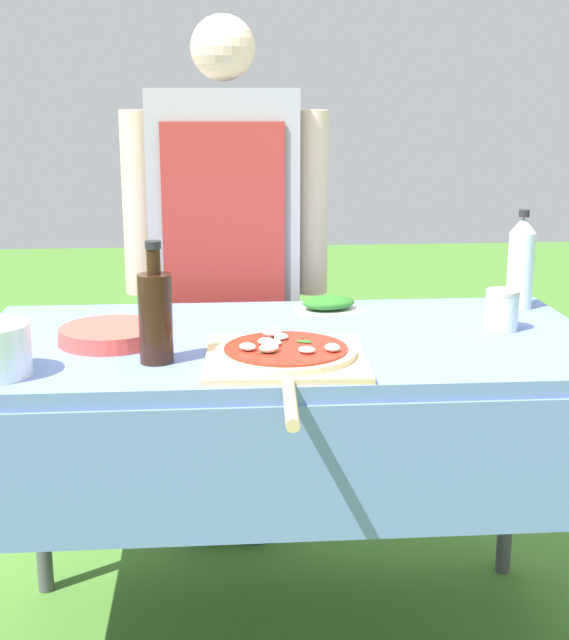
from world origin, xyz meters
name	(u,v)px	position (x,y,z in m)	size (l,w,h in m)	color
prep_table	(288,375)	(0.00, 0.00, 0.70)	(1.42, 0.73, 0.79)	#607AB7
person_cook	(226,247)	(-0.13, 0.56, 0.90)	(0.57, 0.21, 1.53)	#333D56
pizza_on_peel	(286,356)	(-0.02, -0.19, 0.80)	(0.35, 0.57, 0.05)	#D1B27F
oil_bottle	(155,315)	(-0.28, -0.17, 0.89)	(0.07, 0.07, 0.25)	black
water_bottle	(521,262)	(0.62, 0.24, 0.91)	(0.07, 0.07, 0.25)	silver
herb_container	(329,304)	(0.12, 0.24, 0.81)	(0.18, 0.15, 0.04)	silver
plate_stack	(112,334)	(-0.39, -0.01, 0.81)	(0.24, 0.24, 0.03)	#DB4C42
sauce_jar	(502,312)	(0.50, 0.03, 0.83)	(0.08, 0.08, 0.10)	silver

